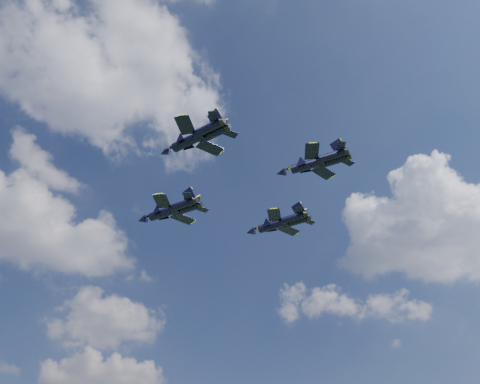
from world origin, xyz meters
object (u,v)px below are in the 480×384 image
Objects in this scene: jet_lead at (163,213)px; jet_left at (187,142)px; jet_right at (271,226)px; jet_slot at (306,165)px.

jet_left reaches higher than jet_lead.
jet_lead is 24.57m from jet_right.
jet_right is at bearing 40.03° from jet_slot.
jet_lead reaches higher than jet_right.
jet_left is at bearing 128.89° from jet_slot.
jet_slot is at bearing -90.82° from jet_lead.
jet_lead is at bearing 52.18° from jet_left.
jet_left is 0.99× the size of jet_right.
jet_left is 22.74m from jet_slot.
jet_right is 22.35m from jet_slot.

